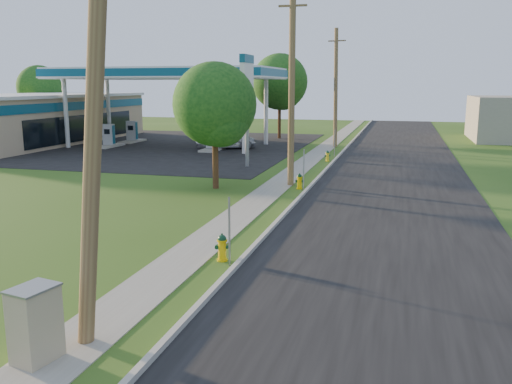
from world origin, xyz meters
TOP-DOWN VIEW (x-y plane):
  - ground_plane at (0.00, 0.00)m, footprint 140.00×140.00m
  - road at (4.50, 10.00)m, footprint 8.00×120.00m
  - curb at (0.50, 10.00)m, footprint 0.15×120.00m
  - sidewalk at (-1.25, 10.00)m, footprint 1.50×120.00m
  - forecourt at (-16.00, 32.00)m, footprint 26.00×28.00m
  - utility_pole_near at (-0.60, -1.00)m, footprint 1.40×0.32m
  - utility_pole_mid at (-0.60, 17.00)m, footprint 1.40×0.32m
  - utility_pole_far at (-0.60, 35.00)m, footprint 1.40×0.32m
  - sign_post_near at (0.25, 4.20)m, footprint 0.05×0.04m
  - sign_post_mid at (0.25, 16.00)m, footprint 0.05×0.04m
  - sign_post_far at (0.25, 28.20)m, footprint 0.05×0.04m
  - gas_canopy at (-14.00, 32.00)m, footprint 18.18×9.18m
  - fuel_pump_nw at (-18.50, 30.00)m, footprint 1.20×3.20m
  - fuel_pump_ne at (-9.50, 30.00)m, footprint 1.20×3.20m
  - fuel_pump_sw at (-18.50, 34.00)m, footprint 1.20×3.20m
  - fuel_pump_se at (-9.50, 34.00)m, footprint 1.20×3.20m
  - convenience_store at (-26.98, 32.00)m, footprint 10.40×22.40m
  - price_pylon at (-4.50, 22.50)m, footprint 0.34×2.04m
  - tree_verge at (-3.93, 15.14)m, footprint 4.07×4.07m
  - tree_lot at (-6.48, 40.77)m, footprint 5.25×5.25m
  - tree_back at (-33.21, 41.41)m, footprint 4.71×4.71m
  - hydrant_near at (-0.09, 4.55)m, footprint 0.43×0.38m
  - hydrant_mid at (0.03, 16.11)m, footprint 0.41×0.36m
  - hydrant_far at (0.02, 26.26)m, footprint 0.39×0.35m
  - utility_cabinet at (-1.53, -1.90)m, footprint 0.80×0.96m
  - car_silver at (-8.82, 31.36)m, footprint 5.14×3.71m

SIDE VIEW (x-z plane):
  - ground_plane at x=0.00m, z-range 0.00..0.00m
  - road at x=4.50m, z-range 0.00..0.02m
  - forecourt at x=-16.00m, z-range 0.00..0.02m
  - sidewalk at x=-1.25m, z-range 0.00..0.03m
  - curb at x=0.50m, z-range 0.00..0.15m
  - hydrant_far at x=0.02m, z-range -0.01..0.75m
  - hydrant_mid at x=0.03m, z-range -0.01..0.78m
  - hydrant_near at x=-0.09m, z-range -0.01..0.82m
  - fuel_pump_nw at x=-18.50m, z-range -0.23..1.67m
  - fuel_pump_ne at x=-9.50m, z-range -0.23..1.67m
  - fuel_pump_sw at x=-18.50m, z-range -0.23..1.67m
  - fuel_pump_se at x=-9.50m, z-range -0.23..1.67m
  - utility_cabinet at x=-1.53m, z-range 0.00..1.46m
  - car_silver at x=-8.82m, z-range 0.00..1.63m
  - sign_post_near at x=0.25m, z-range 0.00..2.00m
  - sign_post_mid at x=0.25m, z-range 0.00..2.00m
  - sign_post_far at x=0.25m, z-range 0.00..2.00m
  - convenience_store at x=-26.98m, z-range 0.01..4.25m
  - tree_verge at x=-3.93m, z-range 0.89..7.06m
  - tree_back at x=-33.21m, z-range 1.03..8.17m
  - utility_pole_near at x=-0.60m, z-range 0.06..9.54m
  - utility_pole_far at x=-0.60m, z-range 0.05..9.56m
  - utility_pole_mid at x=-0.60m, z-range 0.05..9.85m
  - tree_lot at x=-6.48m, z-range 1.15..9.11m
  - price_pylon at x=-4.50m, z-range 2.01..8.86m
  - gas_canopy at x=-14.00m, z-range 2.70..9.10m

